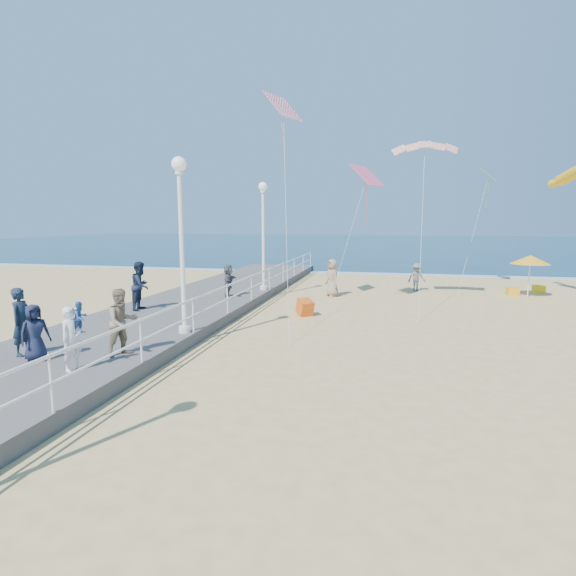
% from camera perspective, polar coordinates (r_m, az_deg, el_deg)
% --- Properties ---
extents(ground, '(160.00, 160.00, 0.00)m').
position_cam_1_polar(ground, '(13.17, 8.81, -8.53)').
color(ground, '#DFBF74').
rests_on(ground, ground).
extents(ocean, '(160.00, 90.00, 0.05)m').
position_cam_1_polar(ocean, '(77.67, 12.23, 5.50)').
color(ocean, '#0C314A').
rests_on(ocean, ground).
extents(surf_line, '(160.00, 1.20, 0.04)m').
position_cam_1_polar(surf_line, '(33.30, 11.32, 1.79)').
color(surf_line, white).
rests_on(surf_line, ground).
extents(boardwalk, '(5.00, 44.00, 0.40)m').
position_cam_1_polar(boardwalk, '(15.50, -20.16, -5.59)').
color(boardwalk, '#67625D').
rests_on(boardwalk, ground).
extents(railing, '(0.05, 42.00, 0.55)m').
position_cam_1_polar(railing, '(14.11, -11.99, -2.24)').
color(railing, white).
rests_on(railing, boardwalk).
extents(lamp_post_mid, '(0.44, 0.44, 5.32)m').
position_cam_1_polar(lamp_post_mid, '(14.00, -13.42, 7.56)').
color(lamp_post_mid, white).
rests_on(lamp_post_mid, boardwalk).
extents(lamp_post_far, '(0.44, 0.44, 5.32)m').
position_cam_1_polar(lamp_post_far, '(22.44, -3.17, 8.05)').
color(lamp_post_far, white).
rests_on(lamp_post_far, boardwalk).
extents(woman_holding_toddler, '(0.45, 0.60, 1.51)m').
position_cam_1_polar(woman_holding_toddler, '(11.53, -25.76, -5.81)').
color(woman_holding_toddler, white).
rests_on(woman_holding_toddler, boardwalk).
extents(toddler_held, '(0.35, 0.41, 0.75)m').
position_cam_1_polar(toddler_held, '(11.45, -24.86, -3.42)').
color(toddler_held, '#2F5AB1').
rests_on(toddler_held, boardwalk).
extents(spectator_0, '(0.49, 0.69, 1.76)m').
position_cam_1_polar(spectator_0, '(13.40, -30.71, -3.69)').
color(spectator_0, '#182535').
rests_on(spectator_0, boardwalk).
extents(spectator_1, '(0.99, 1.06, 1.74)m').
position_cam_1_polar(spectator_1, '(12.29, -20.31, -4.08)').
color(spectator_1, gray).
rests_on(spectator_1, boardwalk).
extents(spectator_4, '(0.73, 0.83, 1.42)m').
position_cam_1_polar(spectator_4, '(12.74, -29.48, -4.96)').
color(spectator_4, '#181D36').
rests_on(spectator_4, boardwalk).
extents(spectator_5, '(0.58, 1.41, 1.48)m').
position_cam_1_polar(spectator_5, '(20.71, -7.57, 0.95)').
color(spectator_5, '#555358').
rests_on(spectator_5, boardwalk).
extents(spectator_7, '(0.81, 0.99, 1.88)m').
position_cam_1_polar(spectator_7, '(18.40, -18.19, 0.29)').
color(spectator_7, '#192237').
rests_on(spectator_7, boardwalk).
extents(beach_walker_a, '(1.15, 0.92, 1.56)m').
position_cam_1_polar(beach_walker_a, '(25.57, 16.02, 1.31)').
color(beach_walker_a, slate).
rests_on(beach_walker_a, ground).
extents(beach_walker_c, '(1.03, 1.12, 1.92)m').
position_cam_1_polar(beach_walker_c, '(23.05, 5.65, 1.30)').
color(beach_walker_c, gray).
rests_on(beach_walker_c, ground).
extents(box_kite, '(0.87, 0.90, 0.74)m').
position_cam_1_polar(box_kite, '(18.27, 2.17, -2.65)').
color(box_kite, red).
rests_on(box_kite, ground).
extents(beach_umbrella, '(1.90, 1.90, 2.14)m').
position_cam_1_polar(beach_umbrella, '(25.68, 28.41, 3.19)').
color(beach_umbrella, white).
rests_on(beach_umbrella, ground).
extents(beach_chair_left, '(0.55, 0.55, 0.40)m').
position_cam_1_polar(beach_chair_left, '(27.76, 29.23, -0.11)').
color(beach_chair_left, yellow).
rests_on(beach_chair_left, ground).
extents(beach_chair_right, '(0.55, 0.55, 0.40)m').
position_cam_1_polar(beach_chair_right, '(26.05, 26.64, -0.42)').
color(beach_chair_right, orange).
rests_on(beach_chair_right, ground).
extents(kite_parafoil, '(2.87, 0.94, 0.65)m').
position_cam_1_polar(kite_parafoil, '(21.51, 17.00, 17.03)').
color(kite_parafoil, '#EC401B').
extents(kite_windsock, '(1.07, 3.06, 1.16)m').
position_cam_1_polar(kite_windsock, '(25.60, 32.25, 12.03)').
color(kite_windsock, '#F0AD14').
extents(kite_diamond_pink, '(1.60, 1.76, 0.97)m').
position_cam_1_polar(kite_diamond_pink, '(20.80, 10.02, 13.88)').
color(kite_diamond_pink, '#E4547D').
extents(kite_diamond_green, '(1.18, 1.36, 0.76)m').
position_cam_1_polar(kite_diamond_green, '(28.21, 24.14, 12.94)').
color(kite_diamond_green, green).
extents(kite_diamond_redwhite, '(1.54, 1.79, 1.13)m').
position_cam_1_polar(kite_diamond_redwhite, '(20.10, -0.59, 22.01)').
color(kite_diamond_redwhite, red).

